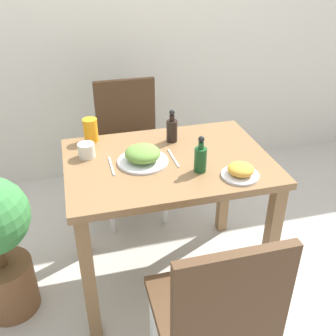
# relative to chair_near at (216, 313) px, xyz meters

# --- Properties ---
(ground_plane) EXTENTS (16.00, 16.00, 0.00)m
(ground_plane) POSITION_rel_chair_near_xyz_m (0.01, 0.73, -0.51)
(ground_plane) COLOR #B7B2A8
(wall_back) EXTENTS (8.00, 0.05, 2.60)m
(wall_back) POSITION_rel_chair_near_xyz_m (0.01, 2.00, 0.79)
(wall_back) COLOR beige
(wall_back) RESTS_ON ground_plane
(dining_table) EXTENTS (0.99, 0.71, 0.76)m
(dining_table) POSITION_rel_chair_near_xyz_m (0.01, 0.73, 0.12)
(dining_table) COLOR olive
(dining_table) RESTS_ON ground_plane
(chair_near) EXTENTS (0.42, 0.42, 0.90)m
(chair_near) POSITION_rel_chair_near_xyz_m (0.00, 0.00, 0.00)
(chair_near) COLOR #4C331E
(chair_near) RESTS_ON ground_plane
(chair_far) EXTENTS (0.42, 0.42, 0.90)m
(chair_far) POSITION_rel_chair_near_xyz_m (-0.06, 1.45, 0.00)
(chair_far) COLOR #4C331E
(chair_far) RESTS_ON ground_plane
(food_plate) EXTENTS (0.24, 0.24, 0.08)m
(food_plate) POSITION_rel_chair_near_xyz_m (-0.11, 0.73, 0.28)
(food_plate) COLOR white
(food_plate) RESTS_ON dining_table
(side_plate) EXTENTS (0.17, 0.17, 0.06)m
(side_plate) POSITION_rel_chair_near_xyz_m (0.28, 0.49, 0.27)
(side_plate) COLOR white
(side_plate) RESTS_ON dining_table
(drink_cup) EXTENTS (0.08, 0.08, 0.07)m
(drink_cup) POSITION_rel_chair_near_xyz_m (-0.37, 0.85, 0.28)
(drink_cup) COLOR silver
(drink_cup) RESTS_ON dining_table
(juice_glass) EXTENTS (0.08, 0.08, 0.12)m
(juice_glass) POSITION_rel_chair_near_xyz_m (-0.33, 1.02, 0.31)
(juice_glass) COLOR orange
(juice_glass) RESTS_ON dining_table
(sauce_bottle) EXTENTS (0.06, 0.06, 0.18)m
(sauce_bottle) POSITION_rel_chair_near_xyz_m (0.12, 0.58, 0.31)
(sauce_bottle) COLOR #194C23
(sauce_bottle) RESTS_ON dining_table
(condiment_bottle) EXTENTS (0.06, 0.06, 0.18)m
(condiment_bottle) POSITION_rel_chair_near_xyz_m (0.08, 0.91, 0.31)
(condiment_bottle) COLOR black
(condiment_bottle) RESTS_ON dining_table
(fork_utensil) EXTENTS (0.01, 0.18, 0.00)m
(fork_utensil) POSITION_rel_chair_near_xyz_m (-0.26, 0.73, 0.25)
(fork_utensil) COLOR silver
(fork_utensil) RESTS_ON dining_table
(spoon_utensil) EXTENTS (0.01, 0.18, 0.00)m
(spoon_utensil) POSITION_rel_chair_near_xyz_m (0.04, 0.73, 0.25)
(spoon_utensil) COLOR silver
(spoon_utensil) RESTS_ON dining_table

